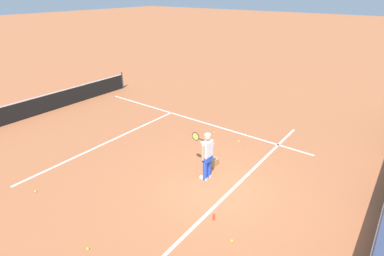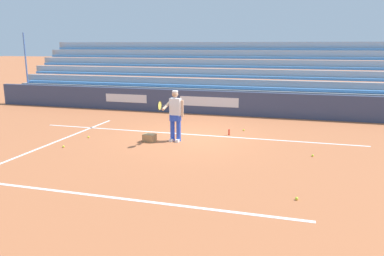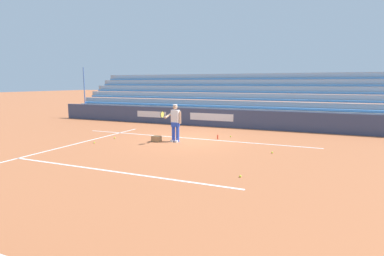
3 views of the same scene
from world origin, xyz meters
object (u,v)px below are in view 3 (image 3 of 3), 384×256
Objects in this scene: tennis_ball_midcourt at (231,136)px; tennis_ball_far_left at (115,138)px; tennis_ball_far_right at (240,176)px; ball_box_cardboard at (156,139)px; tennis_ball_stray_back at (272,152)px; water_bottle at (218,137)px; tennis_ball_on_baseline at (94,143)px; tennis_player at (175,122)px.

tennis_ball_midcourt is 1.00× the size of tennis_ball_far_left.
ball_box_cardboard is at bearing -37.32° from tennis_ball_far_right.
tennis_ball_stray_back is 1.00× the size of tennis_ball_midcourt.
tennis_ball_midcourt is (2.43, -2.80, 0.00)m from tennis_ball_stray_back.
tennis_ball_on_baseline is at bearing 33.02° from water_bottle.
tennis_ball_far_right is at bearing 83.00° from tennis_ball_stray_back.
tennis_player is at bearing -151.19° from tennis_ball_on_baseline.
tennis_ball_far_right is at bearing 153.29° from tennis_ball_far_left.
tennis_player is 2.24m from water_bottle.
tennis_player is 25.98× the size of tennis_ball_far_right.
ball_box_cardboard is 5.26m from tennis_ball_stray_back.
tennis_player is 4.29× the size of ball_box_cardboard.
tennis_player is 3.71m from tennis_ball_on_baseline.
tennis_ball_far_left is at bearing -1.48° from tennis_ball_stray_back.
tennis_player is 7.80× the size of water_bottle.
ball_box_cardboard is 6.06× the size of tennis_ball_far_right.
ball_box_cardboard reaches higher than tennis_ball_stray_back.
water_bottle is at bearing 63.93° from tennis_ball_midcourt.
tennis_player reaches higher than tennis_ball_far_left.
tennis_ball_far_right is 6.49m from tennis_ball_midcourt.
tennis_ball_far_right and tennis_ball_midcourt have the same top height.
tennis_player is at bearing 47.51° from tennis_ball_midcourt.
tennis_ball_stray_back is (-5.25, 0.31, -0.10)m from ball_box_cardboard.
tennis_ball_far_left is at bearing 27.12° from tennis_ball_midcourt.
tennis_ball_far_right is at bearing 108.05° from tennis_ball_midcourt.
tennis_player is at bearing -160.35° from ball_box_cardboard.
tennis_ball_far_right is at bearing 114.43° from water_bottle.
tennis_player is 25.98× the size of tennis_ball_stray_back.
ball_box_cardboard is at bearing 19.65° from tennis_player.
tennis_ball_midcourt is at bearing -49.06° from tennis_ball_stray_back.
tennis_ball_on_baseline is 7.53m from tennis_ball_far_right.
tennis_ball_far_left is (-0.09, -1.33, 0.00)m from tennis_ball_on_baseline.
tennis_ball_far_right is 7.94m from tennis_ball_far_left.
tennis_ball_on_baseline is at bearing 86.04° from tennis_ball_far_left.
tennis_ball_far_left is at bearing 7.58° from tennis_player.
tennis_player is 25.98× the size of tennis_ball_midcourt.
tennis_ball_stray_back is at bearing 176.60° from ball_box_cardboard.
ball_box_cardboard is 6.06× the size of tennis_ball_midcourt.
tennis_ball_far_left is (2.26, 0.12, -0.10)m from ball_box_cardboard.
tennis_ball_stray_back is at bearing 178.52° from tennis_ball_far_left.
tennis_ball_stray_back is at bearing -97.00° from tennis_ball_far_right.
tennis_ball_midcourt is at bearing -116.07° from water_bottle.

